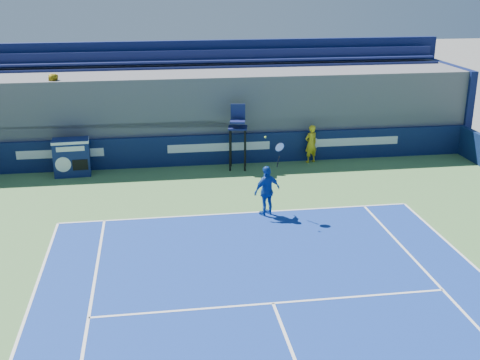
{
  "coord_description": "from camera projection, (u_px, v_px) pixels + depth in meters",
  "views": [
    {
      "loc": [
        -2.53,
        -5.38,
        7.17
      ],
      "look_at": [
        0.0,
        11.5,
        1.25
      ],
      "focal_mm": 45.0,
      "sensor_mm": 36.0,
      "label": 1
    }
  ],
  "objects": [
    {
      "name": "ball_person",
      "position": [
        311.0,
        144.0,
        23.67
      ],
      "size": [
        0.65,
        0.54,
        1.51
      ],
      "primitive_type": "imported",
      "rotation": [
        0.0,
        0.0,
        3.52
      ],
      "color": "gold",
      "rests_on": "apron"
    },
    {
      "name": "match_clock",
      "position": [
        72.0,
        156.0,
        22.15
      ],
      "size": [
        1.36,
        0.8,
        1.4
      ],
      "color": "#101D53",
      "rests_on": "ground"
    },
    {
      "name": "stadium_seating",
      "position": [
        212.0,
        107.0,
        25.02
      ],
      "size": [
        21.0,
        4.05,
        4.4
      ],
      "color": "#56565C",
      "rests_on": "ground"
    },
    {
      "name": "umpire_chair",
      "position": [
        238.0,
        130.0,
        22.66
      ],
      "size": [
        0.82,
        0.82,
        2.48
      ],
      "color": "black",
      "rests_on": "ground"
    },
    {
      "name": "back_hoarding",
      "position": [
        219.0,
        149.0,
        23.51
      ],
      "size": [
        20.4,
        0.21,
        1.2
      ],
      "color": "#0C1843",
      "rests_on": "ground"
    },
    {
      "name": "tennis_player",
      "position": [
        267.0,
        190.0,
        18.47
      ],
      "size": [
        1.03,
        0.75,
        2.57
      ],
      "color": "#1342A0",
      "rests_on": "apron"
    }
  ]
}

